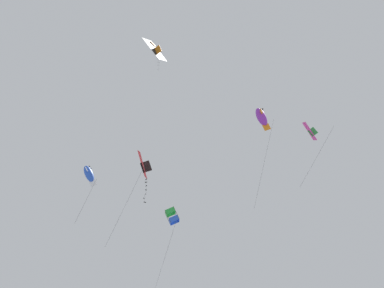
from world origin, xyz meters
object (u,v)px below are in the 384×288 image
at_px(kite_box_near_right, 172,217).
at_px(kite_fish_highest, 261,117).
at_px(kite_delta_far_centre, 156,50).
at_px(kite_fish_mid_left, 89,174).
at_px(kite_delta_near_left, 143,165).
at_px(kite_delta_low_drifter, 310,131).

relative_size(kite_box_near_right, kite_fish_highest, 0.78).
xyz_separation_m(kite_fish_highest, kite_delta_far_centre, (5.62, -14.10, -1.97)).
height_order(kite_box_near_right, kite_delta_far_centre, kite_delta_far_centre).
relative_size(kite_fish_mid_left, kite_fish_highest, 0.50).
bearing_deg(kite_fish_highest, kite_delta_near_left, -63.48).
relative_size(kite_delta_low_drifter, kite_delta_near_left, 0.83).
bearing_deg(kite_fish_mid_left, kite_delta_low_drifter, 96.02).
xyz_separation_m(kite_delta_low_drifter, kite_fish_mid_left, (-9.16, -15.08, -4.04)).
relative_size(kite_delta_low_drifter, kite_box_near_right, 0.78).
height_order(kite_delta_low_drifter, kite_fish_mid_left, kite_delta_low_drifter).
relative_size(kite_delta_low_drifter, kite_delta_far_centre, 2.43).
bearing_deg(kite_box_near_right, kite_delta_far_centre, -4.97).
distance_m(kite_delta_near_left, kite_fish_mid_left, 4.43).
distance_m(kite_delta_near_left, kite_delta_far_centre, 8.99).
bearing_deg(kite_delta_low_drifter, kite_fish_mid_left, -66.42).
height_order(kite_delta_low_drifter, kite_delta_far_centre, kite_delta_far_centre).
bearing_deg(kite_delta_near_left, kite_fish_highest, 117.30).
relative_size(kite_fish_mid_left, kite_delta_far_centre, 1.97).
distance_m(kite_box_near_right, kite_fish_highest, 12.22).
xyz_separation_m(kite_delta_near_left, kite_fish_mid_left, (-3.26, -2.99, -0.24)).
bearing_deg(kite_box_near_right, kite_delta_low_drifter, 66.70).
height_order(kite_delta_near_left, kite_fish_mid_left, kite_delta_near_left).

